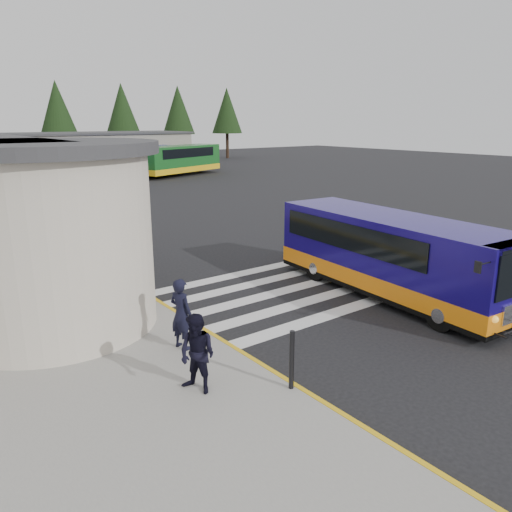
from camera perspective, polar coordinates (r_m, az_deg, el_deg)
ground at (r=17.20m, az=1.83°, el=-3.22°), size 140.00×140.00×0.00m
curb_strip at (r=18.58m, az=-15.93°, el=-2.14°), size 0.12×34.00×0.16m
crosswalk at (r=16.31m, az=2.24°, el=-4.24°), size 8.00×5.35×0.01m
depot_building at (r=57.13m, az=-20.99°, el=10.92°), size 26.40×8.40×4.20m
tree_line at (r=64.82m, az=-23.27°, el=15.25°), size 58.40×4.40×10.00m
transit_bus at (r=16.40m, az=15.24°, el=-0.23°), size 3.45×9.20×2.55m
pedestrian_a at (r=12.01m, az=-8.54°, el=-6.55°), size 0.59×0.73×1.74m
pedestrian_b at (r=10.14m, az=-6.73°, el=-11.06°), size 0.87×0.97×1.64m
bollard at (r=10.29m, az=4.10°, el=-11.76°), size 0.10×0.10×1.26m
far_bus_a at (r=51.36m, az=-14.07°, el=10.57°), size 10.13×4.18×2.54m
far_bus_b at (r=52.03m, az=-8.77°, el=10.92°), size 10.30×6.03×2.57m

